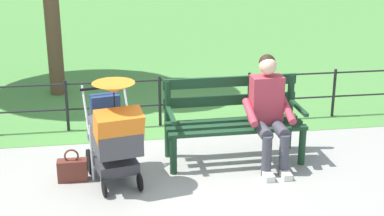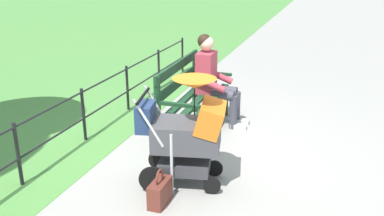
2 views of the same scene
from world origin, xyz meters
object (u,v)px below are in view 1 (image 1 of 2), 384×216
Objects in this scene: park_bench at (233,116)px; person_on_bench at (269,109)px; stroller at (114,131)px; handbag at (72,170)px.

person_on_bench is (-0.36, 0.22, 0.15)m from park_bench.
park_bench is at bearing -31.77° from person_on_bench.
park_bench is 1.40× the size of stroller.
person_on_bench is 1.11× the size of stroller.
person_on_bench reaches higher than stroller.
stroller is at bearing 166.26° from handbag.
person_on_bench reaches higher than park_bench.
park_bench is 1.26× the size of person_on_bench.
stroller is (1.75, 0.22, -0.08)m from person_on_bench.
handbag is at bearing 2.83° from person_on_bench.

